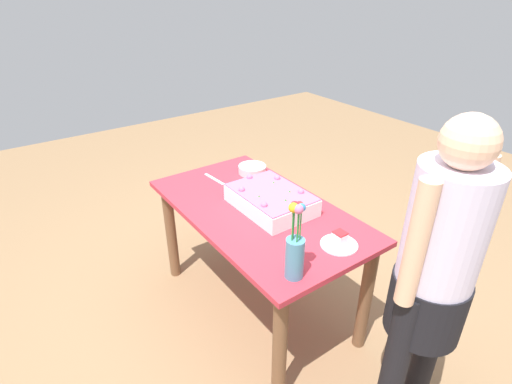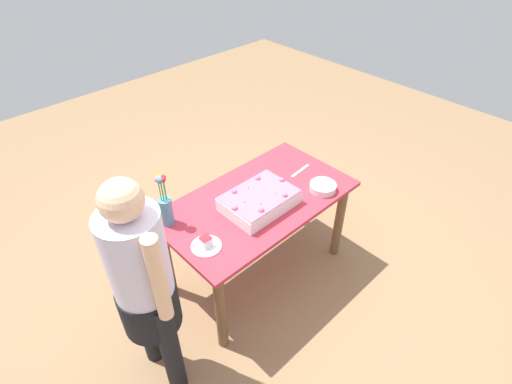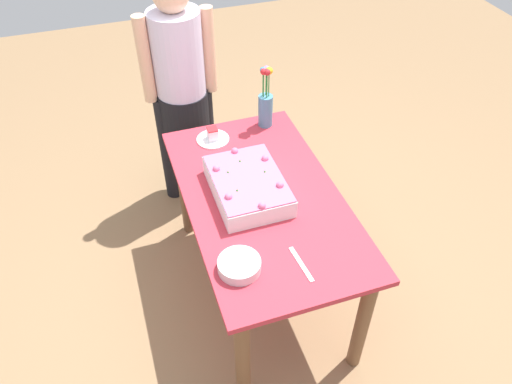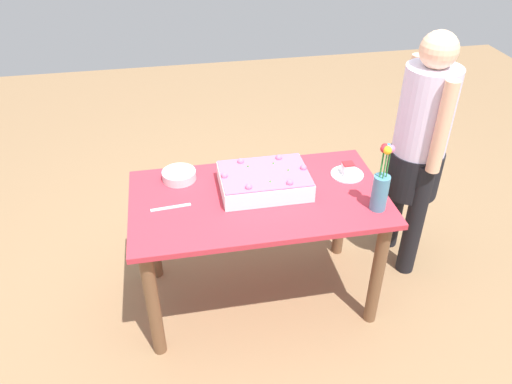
# 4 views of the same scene
# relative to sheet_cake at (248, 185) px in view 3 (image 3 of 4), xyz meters

# --- Properties ---
(ground_plane) EXTENTS (8.00, 8.00, 0.00)m
(ground_plane) POSITION_rel_sheet_cake_xyz_m (0.04, 0.06, -0.79)
(ground_plane) COLOR #906F4C
(dining_table) EXTENTS (1.34, 0.74, 0.73)m
(dining_table) POSITION_rel_sheet_cake_xyz_m (0.04, 0.06, -0.18)
(dining_table) COLOR #BF303E
(dining_table) RESTS_ON ground_plane
(sheet_cake) EXTENTS (0.47, 0.33, 0.13)m
(sheet_cake) POSITION_rel_sheet_cake_xyz_m (0.00, 0.00, 0.00)
(sheet_cake) COLOR white
(sheet_cake) RESTS_ON dining_table
(serving_plate_with_slice) EXTENTS (0.18, 0.18, 0.08)m
(serving_plate_with_slice) POSITION_rel_sheet_cake_xyz_m (-0.48, -0.05, -0.03)
(serving_plate_with_slice) COLOR white
(serving_plate_with_slice) RESTS_ON dining_table
(cake_knife) EXTENTS (0.20, 0.04, 0.00)m
(cake_knife) POSITION_rel_sheet_cake_xyz_m (0.50, 0.08, -0.05)
(cake_knife) COLOR silver
(cake_knife) RESTS_ON dining_table
(flower_vase) EXTENTS (0.08, 0.08, 0.37)m
(flower_vase) POSITION_rel_sheet_cake_xyz_m (-0.53, 0.28, 0.09)
(flower_vase) COLOR teal
(flower_vase) RESTS_ON dining_table
(fruit_bowl) EXTENTS (0.18, 0.18, 0.05)m
(fruit_bowl) POSITION_rel_sheet_cake_xyz_m (0.44, -0.18, -0.03)
(fruit_bowl) COLOR silver
(fruit_bowl) RESTS_ON dining_table
(person_standing) EXTENTS (0.31, 0.45, 1.49)m
(person_standing) POSITION_rel_sheet_cake_xyz_m (-0.93, -0.12, 0.07)
(person_standing) COLOR black
(person_standing) RESTS_ON ground_plane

